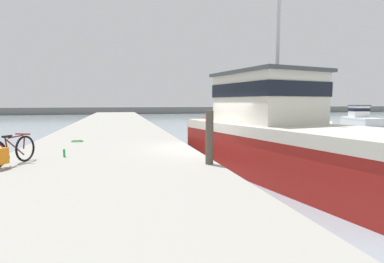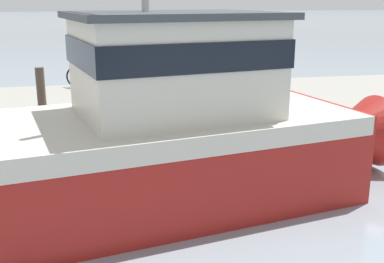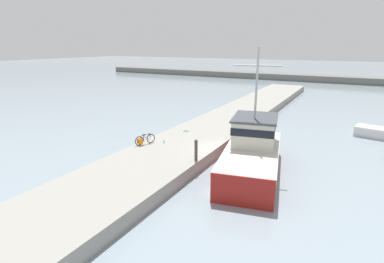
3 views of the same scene
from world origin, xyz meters
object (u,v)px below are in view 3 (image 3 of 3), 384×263
water_bottle_on_curb (164,141)px  bicycle_touring (143,140)px  fishing_boat_main (253,151)px  mooring_post (196,150)px

water_bottle_on_curb → bicycle_touring: bearing=-138.0°
bicycle_touring → water_bottle_on_curb: size_ratio=6.83×
bicycle_touring → water_bottle_on_curb: bicycle_touring is taller
bicycle_touring → water_bottle_on_curb: 1.60m
fishing_boat_main → mooring_post: bearing=-157.7°
fishing_boat_main → water_bottle_on_curb: 7.07m
mooring_post → water_bottle_on_curb: (-3.89, 2.00, -0.59)m
mooring_post → fishing_boat_main: bearing=33.9°
fishing_boat_main → bicycle_touring: (-8.23, -1.19, -0.17)m
bicycle_touring → mooring_post: size_ratio=1.14×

